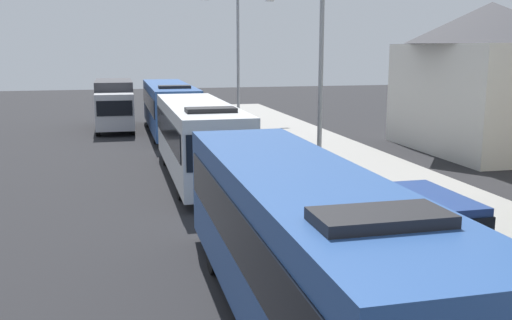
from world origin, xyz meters
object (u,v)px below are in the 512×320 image
at_px(bus_second_in_line, 199,137).
at_px(streetlamp_far, 238,46).
at_px(box_truck_oncoming, 114,103).
at_px(streetlamp_mid, 321,53).
at_px(white_suv, 425,231).
at_px(bus_middle, 169,106).
at_px(bus_lead, 299,242).

bearing_deg(bus_second_in_line, streetlamp_far, 73.03).
height_order(box_truck_oncoming, streetlamp_far, streetlamp_far).
height_order(bus_second_in_line, streetlamp_far, streetlamp_far).
xyz_separation_m(bus_second_in_line, streetlamp_mid, (5.40, 0.55, 3.34)).
relative_size(white_suv, box_truck_oncoming, 0.66).
distance_m(streetlamp_mid, streetlamp_far, 17.14).
relative_size(bus_middle, white_suv, 2.46).
distance_m(bus_lead, bus_second_in_line, 13.27).
distance_m(bus_second_in_line, box_truck_oncoming, 16.14).
bearing_deg(bus_lead, bus_second_in_line, 90.00).
relative_size(bus_second_in_line, bus_middle, 0.88).
distance_m(bus_middle, box_truck_oncoming, 4.37).
distance_m(bus_second_in_line, streetlamp_far, 18.87).
height_order(box_truck_oncoming, streetlamp_mid, streetlamp_mid).
relative_size(bus_second_in_line, box_truck_oncoming, 1.42).
height_order(bus_middle, box_truck_oncoming, bus_middle).
bearing_deg(streetlamp_mid, bus_lead, -111.33).
height_order(bus_middle, white_suv, bus_middle).
bearing_deg(white_suv, bus_middle, 98.63).
xyz_separation_m(bus_middle, streetlamp_far, (5.40, 4.75, 3.71)).
bearing_deg(bus_lead, streetlamp_far, 80.11).
bearing_deg(bus_lead, white_suv, 26.38).
bearing_deg(streetlamp_mid, white_suv, -98.07).
bearing_deg(streetlamp_mid, streetlamp_far, 90.00).
distance_m(bus_second_in_line, streetlamp_mid, 6.37).
height_order(bus_second_in_line, streetlamp_mid, streetlamp_mid).
relative_size(box_truck_oncoming, streetlamp_far, 0.87).
height_order(bus_lead, streetlamp_mid, streetlamp_mid).
relative_size(bus_lead, streetlamp_mid, 1.40).
bearing_deg(streetlamp_far, box_truck_oncoming, -167.75).
bearing_deg(bus_lead, bus_middle, 90.00).
relative_size(bus_lead, bus_middle, 0.90).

